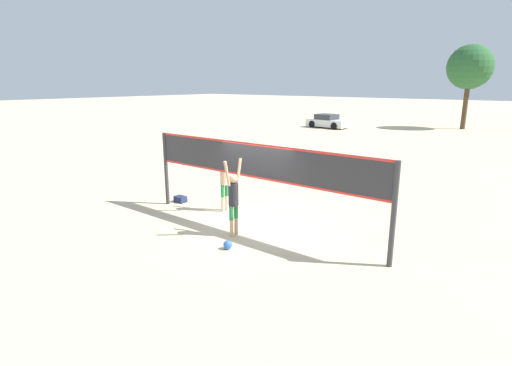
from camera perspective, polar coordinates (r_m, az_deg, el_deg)
ground_plane at (r=11.88m, az=-0.00°, el=-6.53°), size 200.00×200.00×0.00m
volleyball_net at (r=11.37m, az=-0.00°, el=1.95°), size 8.14×0.13×2.53m
player_spiker at (r=11.02m, az=-3.24°, el=-1.89°), size 0.28×0.71×2.19m
player_blocker at (r=13.20m, az=-4.54°, el=0.96°), size 0.28×0.72×2.25m
volleyball at (r=10.48m, az=-4.07°, el=-8.80°), size 0.23×0.23×0.23m
gear_bag at (r=14.67m, az=-10.74°, el=-2.28°), size 0.43×0.29×0.22m
parked_car_mid at (r=38.86m, az=10.22°, el=8.62°), size 4.19×2.23×1.28m
tree_left_cluster at (r=41.68m, az=28.26°, el=14.35°), size 3.92×3.92×7.49m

